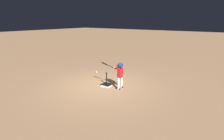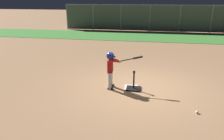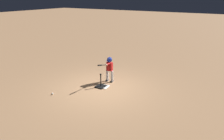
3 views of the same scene
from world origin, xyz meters
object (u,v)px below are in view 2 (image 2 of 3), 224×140
baseball (197,112)px  batting_tee (134,87)px  bleachers_far_right (222,24)px  batter_child (112,65)px  bleachers_center (155,24)px  bleachers_far_left (87,22)px

baseball → batting_tee: bearing=144.1°
batting_tee → bleachers_far_right: bearing=66.2°
batter_child → bleachers_far_right: (7.27, 14.89, -0.18)m
batting_tee → batter_child: batter_child is taller
bleachers_far_right → batting_tee: bearing=-113.8°
bleachers_center → bleachers_far_right: (5.86, 0.31, 0.08)m
batting_tee → baseball: (1.72, -1.25, -0.04)m
baseball → bleachers_far_left: size_ratio=0.02×
bleachers_center → baseball: bearing=-86.3°
batter_child → bleachers_far_left: size_ratio=0.31×
batting_tee → bleachers_far_right: 16.26m
batting_tee → bleachers_center: bleachers_center is taller
bleachers_far_left → bleachers_far_right: bleachers_far_right is taller
bleachers_far_left → bleachers_far_right: 12.62m
bleachers_far_right → batter_child: bearing=-116.0°
baseball → bleachers_center: bearing=93.7°
batting_tee → baseball: size_ratio=8.32×
bleachers_far_left → batter_child: bearing=-70.5°
batting_tee → baseball: bearing=-35.9°
bleachers_center → bleachers_far_right: bearing=3.0°
batting_tee → bleachers_center: (0.69, 14.57, 0.42)m
baseball → bleachers_center: bleachers_center is taller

